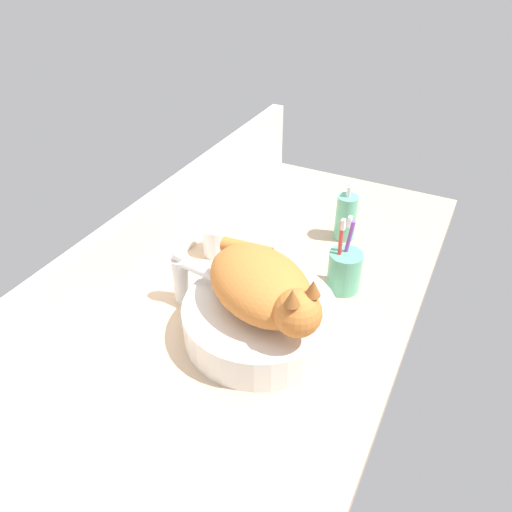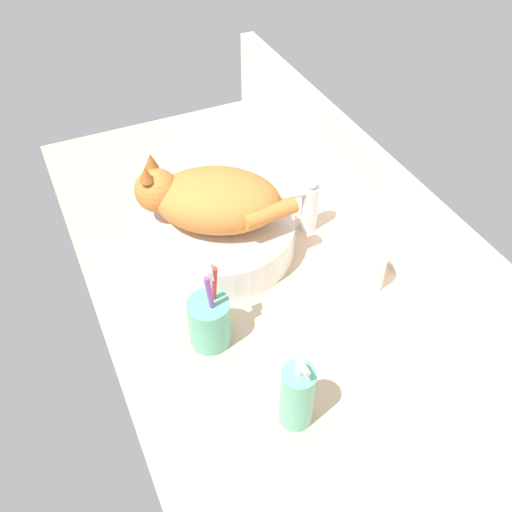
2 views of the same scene
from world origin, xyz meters
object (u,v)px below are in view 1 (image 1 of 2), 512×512
at_px(faucet, 185,275).
at_px(water_glass, 218,241).
at_px(toothbrush_cup, 344,270).
at_px(soap_dispenser, 346,217).
at_px(cat, 264,286).
at_px(sink_basin, 260,319).

height_order(faucet, water_glass, faucet).
bearing_deg(faucet, toothbrush_cup, -56.03).
distance_m(soap_dispenser, toothbrush_cup, 0.21).
height_order(cat, faucet, cat).
height_order(soap_dispenser, toothbrush_cup, toothbrush_cup).
xyz_separation_m(sink_basin, cat, (-0.01, -0.01, 0.10)).
xyz_separation_m(sink_basin, faucet, (0.02, 0.19, 0.04)).
relative_size(sink_basin, cat, 1.03).
xyz_separation_m(sink_basin, soap_dispenser, (0.42, -0.04, 0.03)).
distance_m(faucet, water_glass, 0.20).
bearing_deg(cat, water_glass, 47.08).
bearing_deg(soap_dispenser, water_glass, 128.53).
distance_m(sink_basin, toothbrush_cup, 0.24).
height_order(sink_basin, toothbrush_cup, toothbrush_cup).
bearing_deg(faucet, sink_basin, -95.37).
bearing_deg(faucet, cat, -96.77).
bearing_deg(sink_basin, soap_dispenser, -5.53).
xyz_separation_m(soap_dispenser, water_glass, (-0.21, 0.26, -0.03)).
distance_m(soap_dispenser, water_glass, 0.34).
relative_size(faucet, water_glass, 1.78).
bearing_deg(sink_basin, water_glass, 46.36).
relative_size(sink_basin, water_glass, 4.07).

